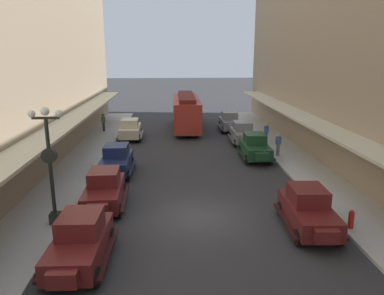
% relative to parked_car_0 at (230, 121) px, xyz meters
% --- Properties ---
extents(ground_plane, '(200.00, 200.00, 0.00)m').
position_rel_parked_car_0_xyz_m(ground_plane, '(-4.52, -19.46, -0.94)').
color(ground_plane, '#2D2D30').
extents(sidewalk_left, '(3.00, 60.00, 0.15)m').
position_rel_parked_car_0_xyz_m(sidewalk_left, '(-12.02, -19.46, -0.87)').
color(sidewalk_left, '#B7B5AD').
rests_on(sidewalk_left, ground).
extents(sidewalk_right, '(3.00, 60.00, 0.15)m').
position_rel_parked_car_0_xyz_m(sidewalk_right, '(2.98, -19.46, -0.87)').
color(sidewalk_right, '#B7B5AD').
rests_on(sidewalk_right, ground).
extents(parked_car_0, '(2.17, 4.27, 1.84)m').
position_rel_parked_car_0_xyz_m(parked_car_0, '(0.00, 0.00, 0.00)').
color(parked_car_0, slate).
rests_on(parked_car_0, ground).
extents(parked_car_1, '(2.21, 4.28, 1.84)m').
position_rel_parked_car_0_xyz_m(parked_car_1, '(-9.10, -23.14, 0.00)').
color(parked_car_1, '#591919').
rests_on(parked_car_1, ground).
extents(parked_car_2, '(2.29, 4.31, 1.84)m').
position_rel_parked_car_0_xyz_m(parked_car_2, '(0.05, -20.98, 0.00)').
color(parked_car_2, '#591919').
rests_on(parked_car_2, ground).
extents(parked_car_3, '(2.20, 4.28, 1.84)m').
position_rel_parked_car_0_xyz_m(parked_car_3, '(0.24, -5.37, 0.00)').
color(parked_car_3, slate).
rests_on(parked_car_3, ground).
extents(parked_car_4, '(2.21, 4.28, 1.84)m').
position_rel_parked_car_0_xyz_m(parked_car_4, '(0.22, -10.08, 0.00)').
color(parked_car_4, '#193D23').
rests_on(parked_car_4, ground).
extents(parked_car_5, '(2.15, 4.27, 1.84)m').
position_rel_parked_car_0_xyz_m(parked_car_5, '(-9.26, -12.89, 0.00)').
color(parked_car_5, '#19234C').
rests_on(parked_car_5, ground).
extents(parked_car_6, '(2.27, 4.31, 1.84)m').
position_rel_parked_car_0_xyz_m(parked_car_6, '(-9.13, -18.02, 0.00)').
color(parked_car_6, '#591919').
rests_on(parked_car_6, ground).
extents(parked_car_7, '(2.22, 4.29, 1.84)m').
position_rel_parked_car_0_xyz_m(parked_car_7, '(-9.40, -3.11, 0.00)').
color(parked_car_7, beige).
rests_on(parked_car_7, ground).
extents(streetcar, '(2.65, 9.63, 3.46)m').
position_rel_parked_car_0_xyz_m(streetcar, '(-4.24, 0.84, 0.96)').
color(streetcar, '#A52D23').
rests_on(streetcar, ground).
extents(lamp_post_with_clock, '(1.42, 0.44, 5.16)m').
position_rel_parked_car_0_xyz_m(lamp_post_with_clock, '(-10.92, -20.09, 2.04)').
color(lamp_post_with_clock, black).
rests_on(lamp_post_with_clock, sidewalk_left).
extents(fire_hydrant, '(0.24, 0.24, 0.82)m').
position_rel_parked_car_0_xyz_m(fire_hydrant, '(1.83, -21.28, -0.38)').
color(fire_hydrant, '#B21E19').
rests_on(fire_hydrant, sidewalk_right).
extents(pedestrian_0, '(0.36, 0.24, 1.64)m').
position_rel_parked_car_0_xyz_m(pedestrian_0, '(2.12, -5.84, 0.05)').
color(pedestrian_0, '#2D2D33').
rests_on(pedestrian_0, sidewalk_right).
extents(pedestrian_1, '(0.36, 0.28, 1.67)m').
position_rel_parked_car_0_xyz_m(pedestrian_1, '(-12.23, -0.28, 0.07)').
color(pedestrian_1, '#2D2D33').
rests_on(pedestrian_1, sidewalk_left).
extents(pedestrian_2, '(0.36, 0.24, 1.64)m').
position_rel_parked_car_0_xyz_m(pedestrian_2, '(2.01, -9.76, 0.05)').
color(pedestrian_2, slate).
rests_on(pedestrian_2, sidewalk_right).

